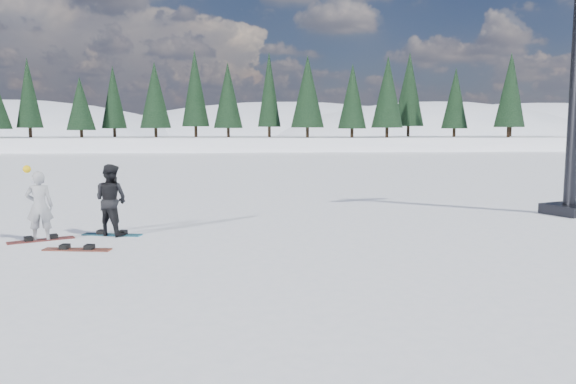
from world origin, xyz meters
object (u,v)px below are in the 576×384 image
object	(u,v)px
snowboarder_woman	(39,206)
snowboard_loose_b	(77,250)
lift_tower	(575,104)
snowboarder_man	(111,200)

from	to	relation	value
snowboarder_woman	snowboard_loose_b	size ratio (longest dim) A/B	1.22
lift_tower	snowboard_loose_b	bearing A→B (deg)	173.98
lift_tower	snowboard_loose_b	distance (m)	14.80
lift_tower	snowboarder_man	xyz separation A→B (m)	(-13.45, -2.33, -2.51)
lift_tower	snowboarder_woman	world-z (taller)	lift_tower
lift_tower	snowboarder_woman	xyz separation A→B (m)	(-15.00, -2.90, -2.56)
snowboarder_man	snowboard_loose_b	size ratio (longest dim) A/B	1.20
lift_tower	snowboarder_woman	size ratio (longest dim) A/B	4.59
snowboarder_woman	snowboarder_man	size ratio (longest dim) A/B	1.01
snowboard_loose_b	snowboarder_man	bearing A→B (deg)	86.08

